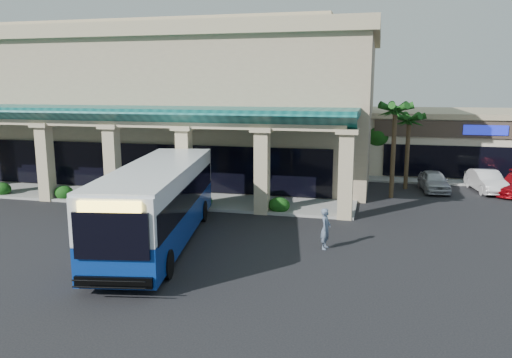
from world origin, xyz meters
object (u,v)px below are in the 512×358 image
(transit_bus, at_px, (159,205))
(pedestrian, at_px, (326,229))
(car_silver, at_px, (434,181))
(car_white, at_px, (486,181))

(transit_bus, xyz_separation_m, pedestrian, (7.27, 0.98, -0.87))
(car_silver, bearing_deg, pedestrian, -118.64)
(transit_bus, height_order, car_white, transit_bus)
(car_white, bearing_deg, pedestrian, -131.59)
(transit_bus, height_order, pedestrian, transit_bus)
(pedestrian, relative_size, car_silver, 0.44)
(transit_bus, distance_m, car_white, 22.43)
(transit_bus, distance_m, pedestrian, 7.39)
(transit_bus, height_order, car_silver, transit_bus)
(pedestrian, bearing_deg, car_silver, -14.50)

